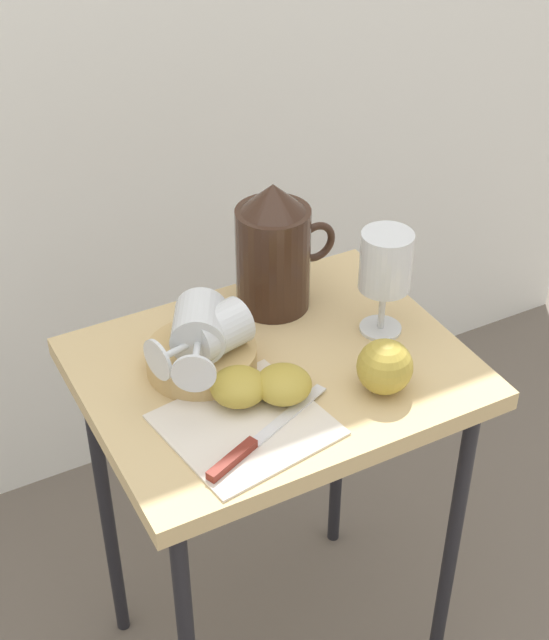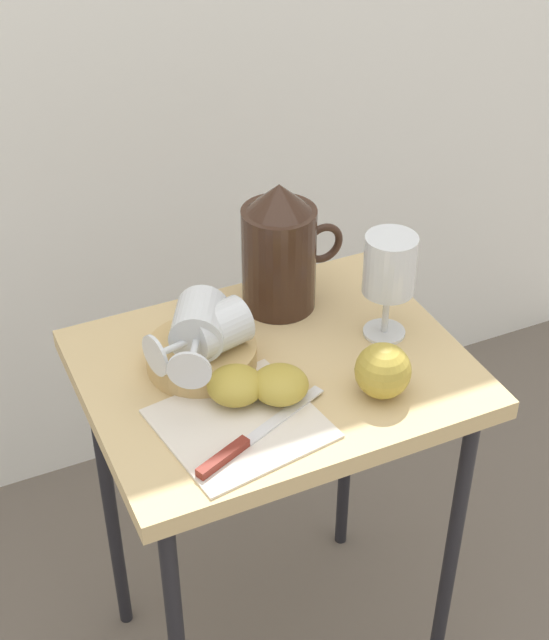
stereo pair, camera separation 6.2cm
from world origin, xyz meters
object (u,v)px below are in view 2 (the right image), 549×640
object	(u,v)px
basket_tray	(202,355)
knife	(244,443)
wine_glass_tipped_near	(199,326)
apple_whole	(383,371)
apple_half_left	(236,385)
wine_glass_upright	(389,270)
table	(275,403)
apple_half_right	(280,385)
wine_glass_tipped_far	(214,329)
pitcher	(280,257)

from	to	relation	value
basket_tray	knife	bearing A→B (deg)	-93.87
wine_glass_tipped_near	apple_whole	xyz separation A→B (m)	(0.21, -0.16, -0.03)
apple_half_left	apple_whole	distance (m)	0.20
wine_glass_tipped_near	wine_glass_upright	bearing A→B (deg)	-8.07
table	apple_half_left	bearing A→B (deg)	-149.40
apple_half_left	apple_half_right	xyz separation A→B (m)	(0.06, -0.02, 0.00)
basket_tray	wine_glass_tipped_far	distance (m)	0.06
wine_glass_tipped_near	wine_glass_tipped_far	distance (m)	0.02
pitcher	apple_half_left	world-z (taller)	pitcher
wine_glass_upright	apple_whole	bearing A→B (deg)	-121.83
wine_glass_tipped_near	apple_half_right	world-z (taller)	wine_glass_tipped_near
basket_tray	wine_glass_upright	xyz separation A→B (m)	(0.28, -0.04, 0.10)
table	wine_glass_tipped_far	distance (m)	0.17
basket_tray	pitcher	distance (m)	0.20
basket_tray	wine_glass_upright	distance (m)	0.30
table	pitcher	world-z (taller)	pitcher
wine_glass_upright	apple_whole	world-z (taller)	wine_glass_upright
apple_whole	apple_half_left	bearing A→B (deg)	159.45
knife	apple_half_left	bearing A→B (deg)	73.54
pitcher	apple_whole	bearing A→B (deg)	-81.69
wine_glass_tipped_near	pitcher	bearing A→B (deg)	30.09
pitcher	wine_glass_tipped_near	xyz separation A→B (m)	(-0.17, -0.10, -0.01)
apple_half_left	apple_whole	world-z (taller)	apple_whole
apple_half_left	pitcher	bearing A→B (deg)	50.55
wine_glass_tipped_far	wine_glass_tipped_near	bearing A→B (deg)	147.31
wine_glass_upright	wine_glass_tipped_far	xyz separation A→B (m)	(-0.26, 0.03, -0.04)
table	basket_tray	distance (m)	0.14
table	basket_tray	bearing A→B (deg)	155.67
pitcher	wine_glass_upright	size ratio (longest dim) A/B	1.25
knife	apple_whole	bearing A→B (deg)	5.61
pitcher	wine_glass_tipped_far	size ratio (longest dim) A/B	1.36
pitcher	wine_glass_tipped_near	bearing A→B (deg)	-149.91
basket_tray	wine_glass_tipped_near	world-z (taller)	wine_glass_tipped_near
pitcher	apple_whole	distance (m)	0.26
table	apple_half_left	size ratio (longest dim) A/B	8.55
apple_whole	wine_glass_tipped_near	bearing A→B (deg)	142.59
pitcher	basket_tray	bearing A→B (deg)	-150.60
basket_tray	apple_half_left	distance (m)	0.09
wine_glass_tipped_near	table	bearing A→B (deg)	-21.96
wine_glass_tipped_near	apple_whole	distance (m)	0.26
table	apple_half_right	world-z (taller)	apple_half_right
wine_glass_upright	apple_half_right	xyz separation A→B (m)	(-0.21, -0.07, -0.09)
apple_half_right	apple_whole	xyz separation A→B (m)	(0.13, -0.05, 0.01)
table	basket_tray	world-z (taller)	basket_tray
wine_glass_upright	wine_glass_tipped_far	world-z (taller)	wine_glass_upright
basket_tray	apple_half_right	bearing A→B (deg)	-58.28
table	knife	bearing A→B (deg)	-127.60
wine_glass_tipped_near	basket_tray	bearing A→B (deg)	61.93
wine_glass_upright	knife	xyz separation A→B (m)	(-0.29, -0.14, -0.11)
pitcher	apple_half_right	distance (m)	0.24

